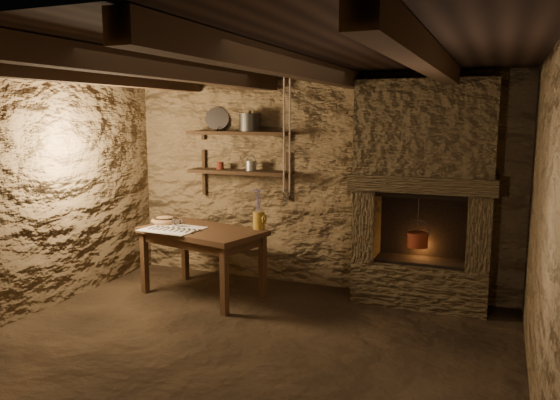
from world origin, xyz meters
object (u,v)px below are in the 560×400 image
at_px(wooden_bowl, 165,221).
at_px(red_pot, 417,239).
at_px(stoneware_jug, 259,212).
at_px(work_table, 203,260).
at_px(iron_stockpot, 250,123).

distance_m(wooden_bowl, red_pot, 2.76).
relative_size(stoneware_jug, red_pot, 0.81).
relative_size(stoneware_jug, wooden_bowl, 1.45).
relative_size(work_table, red_pot, 2.67).
height_order(stoneware_jug, iron_stockpot, iron_stockpot).
height_order(iron_stockpot, red_pot, iron_stockpot).
bearing_deg(work_table, red_pot, 28.01).
bearing_deg(wooden_bowl, stoneware_jug, 7.22).
relative_size(wooden_bowl, iron_stockpot, 1.24).
bearing_deg(wooden_bowl, red_pot, 9.96).
xyz_separation_m(stoneware_jug, wooden_bowl, (-1.10, -0.14, -0.15)).
height_order(work_table, stoneware_jug, stoneware_jug).
xyz_separation_m(work_table, red_pot, (2.19, 0.56, 0.31)).
height_order(wooden_bowl, red_pot, red_pot).
bearing_deg(red_pot, wooden_bowl, -170.04).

